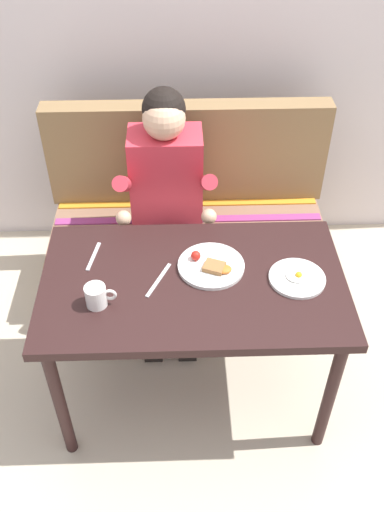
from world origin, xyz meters
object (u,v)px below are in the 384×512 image
table (193,294)px  person (166,191)px  plate_breakfast (211,266)px  knife (159,280)px  plate_eggs (297,278)px  fork (94,256)px  coffee_mug (97,296)px  couch (188,234)px

table → person: 0.61m
plate_breakfast → knife: plate_breakfast is taller
plate_breakfast → person: bearing=109.1°
plate_eggs → fork: (-0.81, 0.16, -0.01)m
coffee_mug → knife: (0.23, 0.12, -0.04)m
couch → fork: 0.84m
coffee_mug → knife: size_ratio=0.59×
plate_breakfast → coffee_mug: size_ratio=2.27×
table → plate_breakfast: plate_breakfast is taller
coffee_mug → fork: 0.27m
plate_eggs → fork: plate_eggs is taller
person → plate_breakfast: person is taller
couch → plate_breakfast: 0.81m
couch → coffee_mug: bearing=-112.2°
coffee_mug → plate_breakfast: bearing=23.1°
plate_breakfast → knife: (-0.21, -0.07, -0.01)m
table → fork: 0.44m
couch → plate_eggs: bearing=-62.4°
table → fork: bearing=160.0°
couch → plate_eggs: (0.41, -0.78, 0.41)m
plate_breakfast → fork: 0.49m
person → knife: (-0.03, -0.59, -0.01)m
plate_eggs → knife: size_ratio=1.11×
knife → coffee_mug: bearing=-126.5°
plate_eggs → knife: plate_eggs is taller
knife → table: bearing=26.0°
couch → knife: couch is taller
knife → couch: bearing=105.7°
person → couch: bearing=58.7°
plate_breakfast → fork: bearing=170.5°
plate_eggs → knife: bearing=178.8°
fork → table: bearing=-9.0°
plate_eggs → coffee_mug: size_ratio=1.88×
table → coffee_mug: (-0.36, -0.12, 0.13)m
table → knife: bearing=-179.8°
table → coffee_mug: 0.40m
couch → person: bearing=-121.3°
knife → plate_eggs: bearing=24.6°
plate_breakfast → coffee_mug: bearing=-156.9°
plate_eggs → fork: bearing=168.9°
plate_eggs → fork: 0.83m
plate_breakfast → coffee_mug: (-0.44, -0.19, 0.04)m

